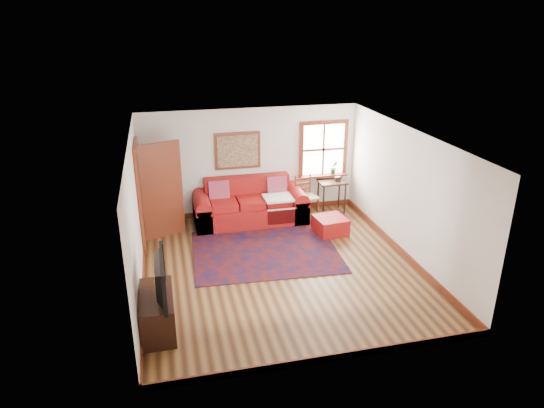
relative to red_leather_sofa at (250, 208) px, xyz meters
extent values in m
plane|color=#3E2310|center=(0.12, -2.27, -0.33)|extent=(5.50, 5.50, 0.00)
cube|color=silver|center=(0.12, 0.48, 0.92)|extent=(5.00, 0.04, 2.50)
cube|color=silver|center=(0.12, -5.02, 0.92)|extent=(5.00, 0.04, 2.50)
cube|color=silver|center=(-2.38, -2.27, 0.92)|extent=(0.04, 5.50, 2.50)
cube|color=silver|center=(2.62, -2.27, 0.92)|extent=(0.04, 5.50, 2.50)
cube|color=white|center=(0.12, -2.27, 2.17)|extent=(5.00, 5.50, 0.04)
cube|color=maroon|center=(0.12, 0.47, -0.27)|extent=(5.00, 0.03, 0.12)
cube|color=maroon|center=(-2.36, -2.27, -0.27)|extent=(0.03, 5.50, 0.12)
cube|color=maroon|center=(2.61, -2.27, -0.27)|extent=(0.03, 5.50, 0.12)
cube|color=white|center=(1.87, 0.47, 1.12)|extent=(1.00, 0.02, 1.20)
cube|color=maroon|center=(1.87, 0.45, 1.77)|extent=(1.18, 0.06, 0.09)
cube|color=maroon|center=(1.87, 0.45, 0.48)|extent=(1.18, 0.06, 0.09)
cube|color=maroon|center=(1.33, 0.45, 1.12)|extent=(0.09, 0.06, 1.20)
cube|color=maroon|center=(2.42, 0.45, 1.12)|extent=(0.09, 0.06, 1.20)
cube|color=maroon|center=(1.87, 0.45, 1.12)|extent=(1.00, 0.04, 0.05)
cube|color=maroon|center=(1.87, 0.38, 0.50)|extent=(1.15, 0.20, 0.04)
imported|color=#305C20|center=(2.12, 0.36, 0.69)|extent=(0.18, 0.15, 0.33)
cube|color=black|center=(-2.37, -0.67, 0.70)|extent=(0.02, 0.90, 2.05)
cube|color=maroon|center=(-2.34, -1.16, 0.70)|extent=(0.06, 0.09, 2.05)
cube|color=maroon|center=(-2.34, -0.17, 0.70)|extent=(0.06, 0.09, 2.05)
cube|color=maroon|center=(-2.34, -0.67, 1.77)|extent=(0.06, 1.08, 0.09)
cube|color=maroon|center=(-1.91, -0.37, 0.70)|extent=(0.86, 0.35, 2.05)
cube|color=silver|center=(-1.91, -0.37, 0.80)|extent=(0.56, 0.22, 1.33)
cube|color=maroon|center=(-0.18, 0.46, 1.22)|extent=(1.05, 0.04, 0.85)
cube|color=tan|center=(-0.18, 0.43, 1.22)|extent=(0.92, 0.03, 0.72)
cube|color=#4F100B|center=(0.00, -1.59, -0.32)|extent=(2.98, 2.44, 0.02)
cube|color=maroon|center=(-0.01, -0.06, -0.11)|extent=(2.51, 1.04, 0.44)
cube|color=maroon|center=(-0.01, 0.31, 0.38)|extent=(1.95, 0.28, 0.55)
cube|color=maroon|center=(-1.09, -0.06, -0.05)|extent=(0.35, 1.04, 0.55)
cube|color=maroon|center=(1.08, -0.06, -0.05)|extent=(0.35, 1.04, 0.55)
cube|color=#D5471E|center=(-0.67, 0.13, 0.42)|extent=(0.46, 0.22, 0.48)
cube|color=#D5471E|center=(0.66, 0.13, 0.42)|extent=(0.46, 0.22, 0.48)
cube|color=silver|center=(0.60, -0.26, 0.28)|extent=(0.63, 0.57, 0.04)
cube|color=maroon|center=(1.56, -1.05, -0.14)|extent=(0.71, 0.71, 0.36)
cube|color=black|center=(2.00, 0.12, 0.42)|extent=(0.64, 0.48, 0.04)
cylinder|color=black|center=(1.74, -0.08, 0.03)|extent=(0.04, 0.04, 0.72)
cylinder|color=black|center=(2.27, -0.08, 0.03)|extent=(0.04, 0.04, 0.72)
cylinder|color=black|center=(1.74, 0.32, 0.03)|extent=(0.04, 0.04, 0.72)
cylinder|color=black|center=(2.27, 0.32, 0.03)|extent=(0.04, 0.04, 0.72)
cube|color=tan|center=(1.32, -0.07, 0.16)|extent=(0.55, 0.53, 0.04)
cylinder|color=maroon|center=(1.18, -0.30, -0.09)|extent=(0.04, 0.04, 0.47)
cylinder|color=maroon|center=(1.56, -0.20, -0.09)|extent=(0.04, 0.04, 0.47)
cylinder|color=maroon|center=(1.09, 0.07, 0.16)|extent=(0.04, 0.04, 0.98)
cylinder|color=maroon|center=(1.47, 0.16, 0.16)|extent=(0.04, 0.04, 0.98)
cube|color=maroon|center=(1.28, 0.11, 0.43)|extent=(0.39, 0.13, 0.29)
cube|color=black|center=(-2.12, -3.70, -0.03)|extent=(0.49, 1.09, 0.60)
imported|color=black|center=(-2.10, -3.77, 0.59)|extent=(0.15, 1.11, 0.64)
cylinder|color=silver|center=(-2.07, -3.35, 0.36)|extent=(0.12, 0.12, 0.18)
cylinder|color=#FFA53F|center=(-2.07, -3.35, 0.33)|extent=(0.07, 0.07, 0.12)
camera|label=1|loc=(-1.87, -10.05, 4.13)|focal=32.00mm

